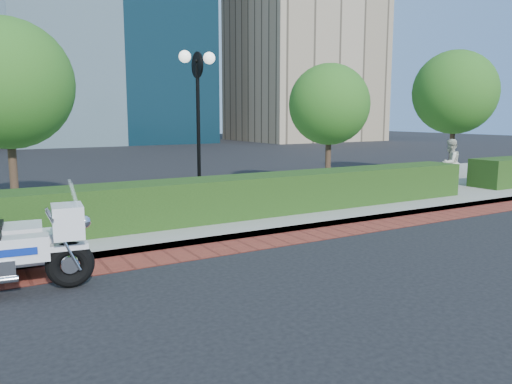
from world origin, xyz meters
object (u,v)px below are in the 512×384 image
lamppost (198,105)px  pedestrian (450,163)px  tree_c (329,105)px  tree_d (455,92)px  tree_b (7,84)px

lamppost → pedestrian: size_ratio=2.47×
tree_c → pedestrian: size_ratio=2.52×
lamppost → tree_c: bearing=13.3°
lamppost → tree_d: tree_d is taller
tree_b → tree_d: tree_d is taller
tree_c → pedestrian: bearing=-28.7°
tree_b → pedestrian: bearing=-8.6°
lamppost → tree_b: tree_b is taller
tree_b → lamppost: bearing=-16.1°
lamppost → tree_c: size_ratio=0.98×
lamppost → pedestrian: (9.31, -0.79, -1.96)m
tree_d → tree_c: bearing=-180.0°
tree_b → tree_d: (16.50, 0.00, 0.18)m
tree_b → pedestrian: size_ratio=2.87×
tree_b → tree_c: 10.01m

